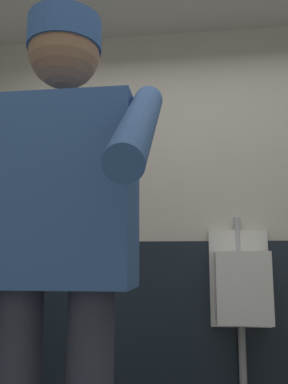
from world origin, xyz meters
TOP-DOWN VIEW (x-y plane):
  - wall_back at (0.00, 1.60)m, footprint 4.36×0.12m
  - wainscot_band_back at (0.00, 1.52)m, footprint 3.76×0.03m
  - urinal_solo at (0.33, 1.38)m, footprint 0.40×0.34m
  - person at (-0.39, -0.21)m, footprint 0.69×0.60m

SIDE VIEW (x-z plane):
  - wainscot_band_back at x=0.00m, z-range 0.00..1.08m
  - urinal_solo at x=0.33m, z-range 0.16..1.40m
  - person at x=-0.39m, z-range 0.17..1.91m
  - wall_back at x=0.00m, z-range 0.00..2.70m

